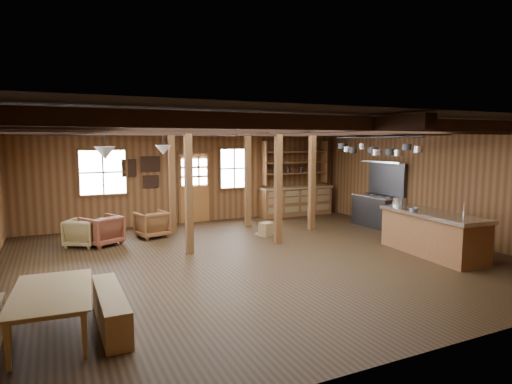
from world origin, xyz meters
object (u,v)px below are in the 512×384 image
(armchair_a, at_px, (102,230))
(armchair_b, at_px, (152,224))
(kitchen_island, at_px, (432,233))
(commercial_range, at_px, (379,205))
(armchair_c, at_px, (83,233))
(dining_table, at_px, (56,313))

(armchair_a, distance_m, armchair_b, 1.29)
(kitchen_island, relative_size, armchair_a, 3.31)
(kitchen_island, bearing_deg, armchair_b, 144.63)
(commercial_range, xyz_separation_m, armchair_a, (-7.51, 1.01, -0.26))
(kitchen_island, bearing_deg, commercial_range, 73.76)
(commercial_range, distance_m, armchair_a, 7.58)
(armchair_a, relative_size, armchair_b, 1.05)
(kitchen_island, bearing_deg, armchair_a, 152.79)
(armchair_b, bearing_deg, kitchen_island, 126.67)
(kitchen_island, bearing_deg, armchair_c, 153.85)
(dining_table, distance_m, armchair_b, 5.59)
(commercial_range, height_order, armchair_a, commercial_range)
(armchair_b, bearing_deg, dining_table, 52.73)
(armchair_c, bearing_deg, dining_table, 112.33)
(kitchen_island, height_order, dining_table, kitchen_island)
(kitchen_island, distance_m, armchair_c, 7.91)
(commercial_range, bearing_deg, kitchen_island, -111.09)
(dining_table, bearing_deg, kitchen_island, -79.72)
(armchair_c, bearing_deg, armchair_b, -141.69)
(armchair_b, xyz_separation_m, armchair_c, (-1.66, -0.25, -0.01))
(armchair_a, bearing_deg, armchair_b, 167.13)
(armchair_a, bearing_deg, armchair_c, -40.41)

